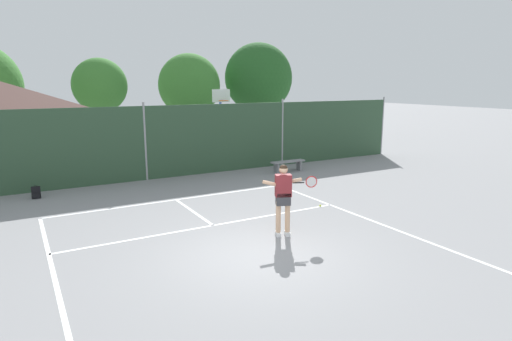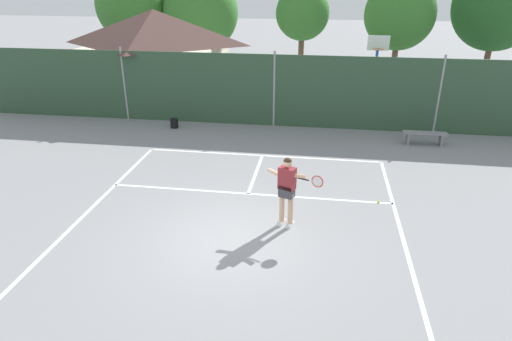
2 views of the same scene
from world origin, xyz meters
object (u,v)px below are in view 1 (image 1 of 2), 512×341
(backpack_black, at_px, (36,193))
(courtside_bench, at_px, (288,164))
(tennis_ball, at_px, (320,206))
(basketball_hoop, at_px, (221,116))
(tennis_player, at_px, (284,194))

(backpack_black, bearing_deg, courtside_bench, -2.90)
(tennis_ball, distance_m, backpack_black, 9.55)
(basketball_hoop, xyz_separation_m, tennis_player, (-2.92, -9.91, -1.20))
(tennis_ball, height_order, backpack_black, backpack_black)
(tennis_player, distance_m, tennis_ball, 3.13)
(courtside_bench, bearing_deg, tennis_player, -124.66)
(tennis_player, xyz_separation_m, backpack_black, (-5.31, 7.17, -0.92))
(courtside_bench, bearing_deg, backpack_black, 177.10)
(tennis_player, bearing_deg, backpack_black, 126.51)
(tennis_ball, bearing_deg, courtside_bench, 66.94)
(tennis_player, xyz_separation_m, courtside_bench, (4.61, 6.67, -0.75))
(basketball_hoop, xyz_separation_m, tennis_ball, (-0.47, -8.30, -2.28))
(basketball_hoop, bearing_deg, courtside_bench, -62.52)
(tennis_ball, bearing_deg, tennis_player, -146.80)
(backpack_black, xyz_separation_m, courtside_bench, (9.92, -0.50, 0.17))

